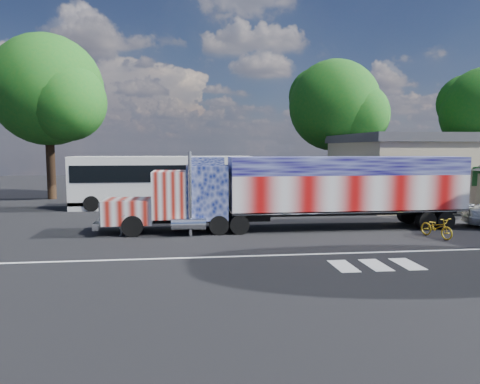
{
  "coord_description": "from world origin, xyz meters",
  "views": [
    {
      "loc": [
        -2.6,
        -19.14,
        4.18
      ],
      "look_at": [
        0.0,
        3.0,
        1.9
      ],
      "focal_mm": 32.0,
      "sensor_mm": 36.0,
      "label": 1
    }
  ],
  "objects": [
    {
      "name": "coach_bus",
      "position": [
        -4.48,
        11.33,
        1.88
      ],
      "size": [
        12.46,
        2.9,
        3.62
      ],
      "color": "white",
      "rests_on": "ground"
    },
    {
      "name": "woman",
      "position": [
        -5.78,
        1.5,
        0.86
      ],
      "size": [
        0.74,
        0.62,
        1.72
      ],
      "primitive_type": "imported",
      "rotation": [
        0.0,
        0.0,
        -0.4
      ],
      "color": "slate",
      "rests_on": "ground"
    },
    {
      "name": "semi_truck",
      "position": [
        3.19,
        2.31,
        2.07
      ],
      "size": [
        18.85,
        2.98,
        4.02
      ],
      "color": "black",
      "rests_on": "ground"
    },
    {
      "name": "bicycle",
      "position": [
        8.89,
        -0.56,
        0.48
      ],
      "size": [
        1.11,
        1.95,
        0.97
      ],
      "primitive_type": "imported",
      "rotation": [
        0.0,
        0.0,
        0.27
      ],
      "color": "gold",
      "rests_on": "ground"
    },
    {
      "name": "ground",
      "position": [
        0.0,
        0.0,
        0.0
      ],
      "size": [
        100.0,
        100.0,
        0.0
      ],
      "primitive_type": "plane",
      "color": "black"
    },
    {
      "name": "tree_ne_a",
      "position": [
        10.41,
        18.21,
        7.93
      ],
      "size": [
        8.44,
        8.04,
        12.01
      ],
      "color": "black",
      "rests_on": "ground"
    },
    {
      "name": "lane_markings",
      "position": [
        1.71,
        -3.77,
        0.01
      ],
      "size": [
        30.0,
        2.67,
        0.01
      ],
      "color": "silver",
      "rests_on": "ground"
    },
    {
      "name": "tree_nw_a",
      "position": [
        -13.84,
        17.66,
        8.81
      ],
      "size": [
        9.36,
        8.91,
        13.33
      ],
      "color": "black",
      "rests_on": "ground"
    }
  ]
}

